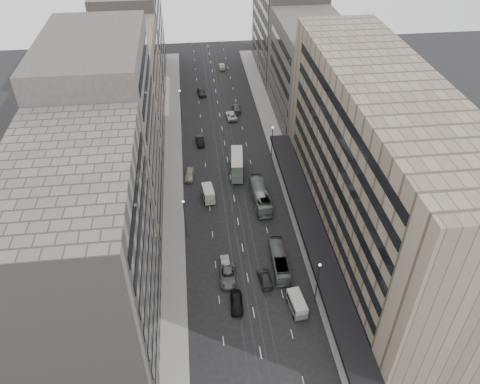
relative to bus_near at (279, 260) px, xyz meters
name	(u,v)px	position (x,y,z in m)	size (l,w,h in m)	color
ground	(248,282)	(-5.48, -2.94, -1.37)	(220.00, 220.00, 0.00)	black
sidewalk_right	(279,152)	(6.52, 34.56, -1.30)	(4.00, 125.00, 0.15)	gray
sidewalk_left	(173,159)	(-17.48, 34.56, -1.30)	(4.00, 125.00, 0.15)	gray
department_store	(376,170)	(15.97, 5.06, 13.57)	(19.20, 60.00, 30.00)	gray
building_right_mid	(310,75)	(16.02, 49.06, 10.63)	(15.00, 28.00, 24.00)	#46413D
building_right_far	(286,25)	(16.02, 79.06, 12.63)	(15.00, 32.00, 28.00)	#66615C
building_left_a	(87,265)	(-26.98, -10.94, 13.63)	(15.00, 28.00, 30.00)	#66615C
building_left_b	(108,139)	(-26.98, 16.06, 15.63)	(15.00, 26.00, 34.00)	#46413D
building_left_c	(124,93)	(-26.98, 43.06, 11.13)	(15.00, 28.00, 25.00)	#716258
building_left_d	(133,35)	(-26.98, 76.06, 12.63)	(15.00, 38.00, 28.00)	#66615C
lamp_right_near	(318,278)	(4.22, -7.94, 3.83)	(0.44, 0.44, 8.32)	#262628
lamp_right_far	(272,139)	(4.22, 32.06, 3.83)	(0.44, 0.44, 8.32)	#262628
lamp_left_near	(184,215)	(-15.18, 9.06, 3.83)	(0.44, 0.44, 8.32)	#262628
lamp_left_far	(181,102)	(-15.18, 52.06, 3.83)	(0.44, 0.44, 8.32)	#262628
bus_near	(279,260)	(0.00, 0.00, 0.00)	(2.31, 9.85, 2.74)	gray
bus_far	(260,195)	(-0.51, 17.42, 0.23)	(2.69, 11.50, 3.20)	gray
double_decker	(237,164)	(-3.98, 27.37, 1.10)	(3.27, 8.58, 4.59)	slate
vw_microbus	(297,304)	(1.06, -9.19, 0.02)	(2.58, 4.84, 2.50)	slate
panel_van	(208,193)	(-10.55, 19.26, 0.17)	(2.58, 4.62, 2.79)	#B6B4A4
sedan_0	(237,303)	(-7.92, -7.46, -0.57)	(1.90, 4.71, 1.61)	black
sedan_1	(225,264)	(-8.87, 0.83, -0.70)	(1.42, 4.06, 1.34)	#BCBCB7
sedan_2	(228,276)	(-8.72, -1.81, -0.60)	(2.57, 5.57, 1.55)	#5E5D60
sedan_3	(265,278)	(-2.80, -2.96, -0.69)	(1.93, 4.74, 1.37)	#2B2B2E
sedan_4	(190,175)	(-13.98, 27.12, -0.56)	(1.92, 4.77, 1.63)	#A7A28A
sedan_5	(200,141)	(-11.16, 40.51, -0.59)	(1.66, 4.77, 1.57)	black
sedan_6	(231,115)	(-2.75, 51.94, -0.64)	(2.42, 5.25, 1.46)	silver
sedan_7	(236,108)	(-1.02, 55.60, -0.62)	(2.11, 5.18, 1.50)	#4F4F51
sedan_8	(202,92)	(-9.54, 66.09, -0.55)	(1.95, 4.84, 1.65)	#29292B
sedan_9	(222,66)	(-2.39, 83.47, -0.63)	(1.56, 4.48, 1.48)	#B2A593
pedestrian	(336,315)	(6.46, -11.70, -0.40)	(0.60, 0.39, 1.64)	black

